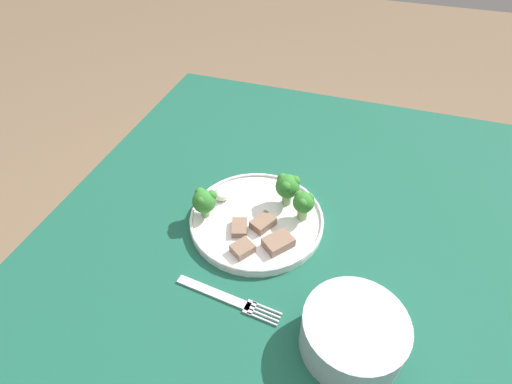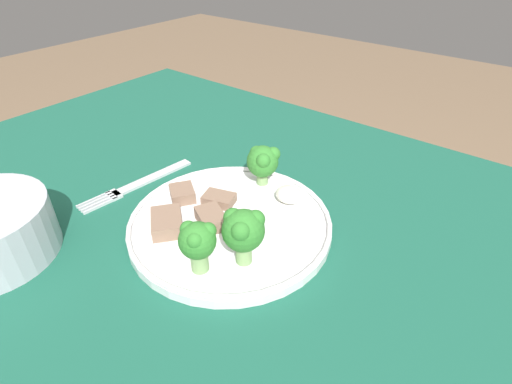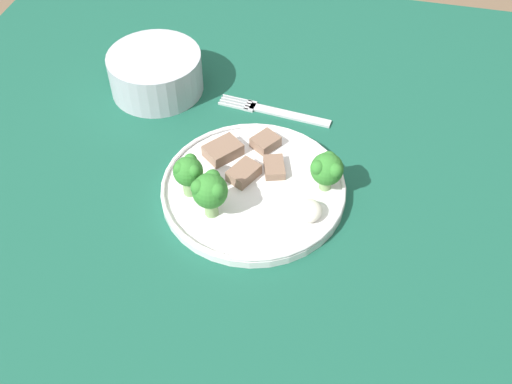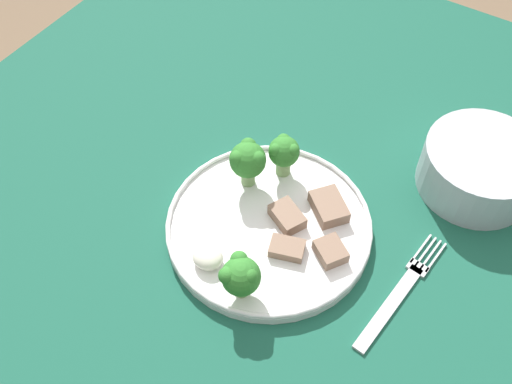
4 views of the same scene
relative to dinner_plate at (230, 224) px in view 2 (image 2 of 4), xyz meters
name	(u,v)px [view 2 (image 2 of 4)]	position (x,y,z in m)	size (l,w,h in m)	color
table	(176,323)	(0.02, 0.09, -0.12)	(1.08, 0.96, 0.77)	#195642
dinner_plate	(230,224)	(0.00, 0.00, 0.00)	(0.25, 0.25, 0.02)	white
fork	(139,184)	(0.17, 0.01, -0.01)	(0.04, 0.18, 0.00)	silver
broccoli_floret_near_rim_left	(243,230)	(-0.06, 0.04, 0.05)	(0.05, 0.05, 0.07)	#7FA866
broccoli_floret_center_left	(264,162)	(0.02, -0.09, 0.04)	(0.05, 0.04, 0.06)	#7FA866
broccoli_floret_back_left	(197,241)	(-0.03, 0.08, 0.04)	(0.04, 0.04, 0.06)	#7FA866
meat_slice_front_slice	(167,222)	(0.05, 0.06, 0.01)	(0.06, 0.06, 0.02)	#846651
meat_slice_middle_slice	(219,199)	(0.04, -0.02, 0.01)	(0.05, 0.04, 0.01)	#846651
meat_slice_rear_slice	(211,218)	(0.02, 0.02, 0.01)	(0.05, 0.05, 0.02)	#846651
meat_slice_edge_slice	(182,194)	(0.08, 0.00, 0.01)	(0.05, 0.05, 0.02)	#846651
sauce_dollop	(289,195)	(-0.03, -0.08, 0.01)	(0.04, 0.03, 0.02)	silver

